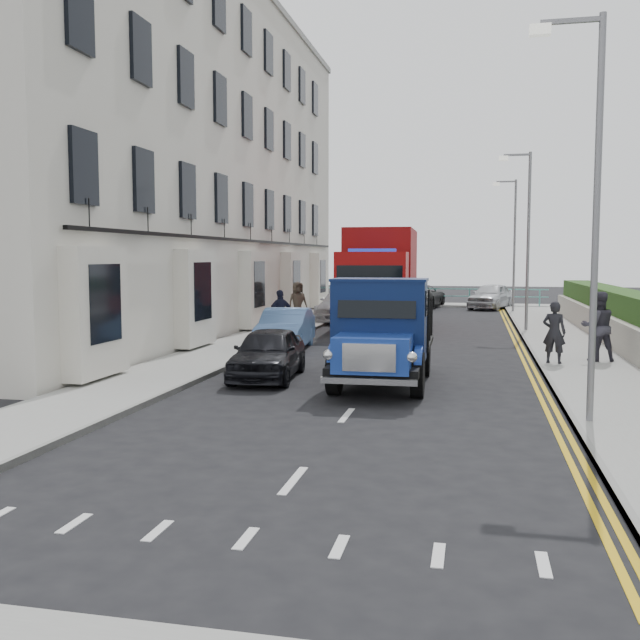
{
  "coord_description": "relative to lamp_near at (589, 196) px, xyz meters",
  "views": [
    {
      "loc": [
        2.3,
        -14.92,
        2.95
      ],
      "look_at": [
        -1.44,
        2.29,
        1.4
      ],
      "focal_mm": 40.0,
      "sensor_mm": 36.0,
      "label": 1
    }
  ],
  "objects": [
    {
      "name": "ground",
      "position": [
        -4.18,
        2.0,
        -4.0
      ],
      "size": [
        120.0,
        120.0,
        0.0
      ],
      "primitive_type": "plane",
      "color": "black",
      "rests_on": "ground"
    },
    {
      "name": "pavement_west",
      "position": [
        -9.38,
        11.0,
        -3.94
      ],
      "size": [
        2.4,
        38.0,
        0.12
      ],
      "primitive_type": "cube",
      "color": "gray",
      "rests_on": "ground"
    },
    {
      "name": "pavement_east",
      "position": [
        1.12,
        11.0,
        -3.94
      ],
      "size": [
        2.6,
        38.0,
        0.12
      ],
      "primitive_type": "cube",
      "color": "gray",
      "rests_on": "ground"
    },
    {
      "name": "promenade",
      "position": [
        -4.18,
        31.0,
        -3.94
      ],
      "size": [
        30.0,
        2.5,
        0.12
      ],
      "primitive_type": "cube",
      "color": "gray",
      "rests_on": "ground"
    },
    {
      "name": "sea_plane",
      "position": [
        -4.18,
        62.0,
        -4.0
      ],
      "size": [
        120.0,
        120.0,
        0.0
      ],
      "primitive_type": "plane",
      "color": "#4D606A",
      "rests_on": "ground"
    },
    {
      "name": "terrace_west",
      "position": [
        -13.65,
        15.0,
        3.17
      ],
      "size": [
        6.31,
        30.2,
        14.25
      ],
      "color": "beige",
      "rests_on": "ground"
    },
    {
      "name": "garden_east",
      "position": [
        3.03,
        11.0,
        -3.1
      ],
      "size": [
        1.45,
        28.0,
        1.75
      ],
      "color": "#B2AD9E",
      "rests_on": "ground"
    },
    {
      "name": "seafront_railing",
      "position": [
        -4.18,
        30.2,
        -3.42
      ],
      "size": [
        13.0,
        0.08,
        1.11
      ],
      "color": "#59B2A5",
      "rests_on": "ground"
    },
    {
      "name": "lamp_near",
      "position": [
        0.0,
        0.0,
        0.0
      ],
      "size": [
        1.23,
        0.18,
        7.0
      ],
      "color": "slate",
      "rests_on": "ground"
    },
    {
      "name": "lamp_mid",
      "position": [
        0.0,
        16.0,
        0.0
      ],
      "size": [
        1.23,
        0.18,
        7.0
      ],
      "color": "slate",
      "rests_on": "ground"
    },
    {
      "name": "lamp_far",
      "position": [
        0.0,
        26.0,
        0.0
      ],
      "size": [
        1.23,
        0.18,
        7.0
      ],
      "color": "slate",
      "rests_on": "ground"
    },
    {
      "name": "bedford_lorry",
      "position": [
        -3.92,
        2.82,
        -2.87
      ],
      "size": [
        2.17,
        5.23,
        2.44
      ],
      "rotation": [
        0.0,
        0.0,
        0.02
      ],
      "color": "black",
      "rests_on": "ground"
    },
    {
      "name": "red_lorry",
      "position": [
        -5.76,
        16.78,
        -1.8
      ],
      "size": [
        2.95,
        7.99,
        4.13
      ],
      "rotation": [
        0.0,
        0.0,
        0.04
      ],
      "color": "black",
      "rests_on": "ground"
    },
    {
      "name": "parked_car_front",
      "position": [
        -6.78,
        3.63,
        -3.37
      ],
      "size": [
        1.76,
        3.78,
        1.25
      ],
      "primitive_type": "imported",
      "rotation": [
        0.0,
        0.0,
        0.08
      ],
      "color": "black",
      "rests_on": "ground"
    },
    {
      "name": "parked_car_mid",
      "position": [
        -7.78,
        9.0,
        -3.34
      ],
      "size": [
        1.73,
        4.1,
        1.32
      ],
      "primitive_type": "imported",
      "rotation": [
        0.0,
        0.0,
        0.09
      ],
      "color": "#567DB8",
      "rests_on": "ground"
    },
    {
      "name": "parked_car_rear",
      "position": [
        -7.78,
        19.56,
        -3.25
      ],
      "size": [
        2.12,
        5.16,
        1.49
      ],
      "primitive_type": "imported",
      "rotation": [
        0.0,
        0.0,
        -0.0
      ],
      "color": "silver",
      "rests_on": "ground"
    },
    {
      "name": "seafront_car_left",
      "position": [
        -5.01,
        29.0,
        -3.31
      ],
      "size": [
        3.0,
        5.25,
        1.38
      ],
      "primitive_type": "imported",
      "rotation": [
        0.0,
        0.0,
        2.99
      ],
      "color": "black",
      "rests_on": "ground"
    },
    {
      "name": "seafront_car_right",
      "position": [
        -0.95,
        29.0,
        -3.25
      ],
      "size": [
        3.04,
        4.7,
        1.49
      ],
      "primitive_type": "imported",
      "rotation": [
        0.0,
        0.0,
        -0.32
      ],
      "color": "silver",
      "rests_on": "ground"
    },
    {
      "name": "pedestrian_east_near",
      "position": [
        0.22,
        6.9,
        -3.04
      ],
      "size": [
        0.7,
        0.56,
        1.67
      ],
      "primitive_type": "imported",
      "rotation": [
        0.0,
        0.0,
        2.85
      ],
      "color": "black",
      "rests_on": "pavement_east"
    },
    {
      "name": "pedestrian_east_far",
      "position": [
        1.44,
        7.59,
        -2.93
      ],
      "size": [
        1.06,
        0.9,
        1.9
      ],
      "primitive_type": "imported",
      "rotation": [
        0.0,
        0.0,
        3.36
      ],
      "color": "#35333E",
      "rests_on": "pavement_east"
    },
    {
      "name": "pedestrian_west_near",
      "position": [
        -8.58,
        11.32,
        -3.03
      ],
      "size": [
        1.01,
        0.97,
        1.69
      ],
      "primitive_type": "imported",
      "rotation": [
        0.0,
        0.0,
        3.87
      ],
      "color": "black",
      "rests_on": "pavement_west"
    },
    {
      "name": "pedestrian_west_far",
      "position": [
        -9.28,
        16.62,
        -2.98
      ],
      "size": [
        1.04,
        0.99,
        1.79
      ],
      "primitive_type": "imported",
      "rotation": [
        0.0,
        0.0,
        0.67
      ],
      "color": "#3E362D",
      "rests_on": "pavement_west"
    }
  ]
}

